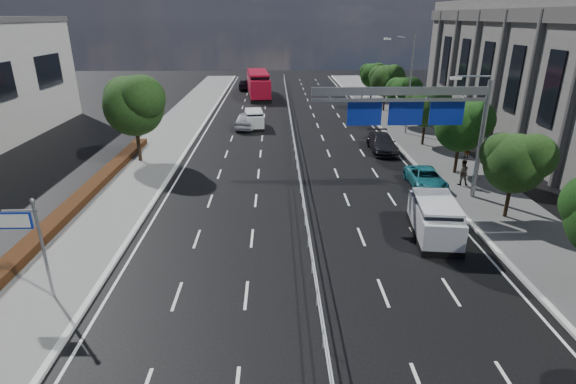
{
  "coord_description": "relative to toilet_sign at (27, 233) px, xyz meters",
  "views": [
    {
      "loc": [
        -1.54,
        -15.45,
        10.58
      ],
      "look_at": [
        -0.95,
        5.28,
        2.4
      ],
      "focal_mm": 28.0,
      "sensor_mm": 36.0,
      "label": 1
    }
  ],
  "objects": [
    {
      "name": "kerb_far",
      "position": [
        19.95,
        0.0,
        -2.87
      ],
      "size": [
        0.25,
        140.0,
        0.15
      ],
      "primitive_type": "cube",
      "color": "silver",
      "rests_on": "ground"
    },
    {
      "name": "far_tree_h",
      "position": [
        22.2,
        44.48,
        0.48
      ],
      "size": [
        3.41,
        3.18,
        4.91
      ],
      "color": "black",
      "rests_on": "ground"
    },
    {
      "name": "parked_car_teal",
      "position": [
        19.25,
        12.0,
        -2.33
      ],
      "size": [
        2.13,
        4.46,
        1.23
      ],
      "primitive_type": "imported",
      "rotation": [
        0.0,
        0.0,
        -0.02
      ],
      "color": "#1B717D",
      "rests_on": "ground"
    },
    {
      "name": "streetlight_far",
      "position": [
        21.46,
        26.0,
        2.27
      ],
      "size": [
        2.78,
        2.4,
        9.0
      ],
      "color": "gray",
      "rests_on": "ground"
    },
    {
      "name": "near_tree_back",
      "position": [
        -0.99,
        17.97,
        1.67
      ],
      "size": [
        4.84,
        4.51,
        6.69
      ],
      "color": "black",
      "rests_on": "ground"
    },
    {
      "name": "overhead_gantry",
      "position": [
        17.69,
        10.05,
        2.66
      ],
      "size": [
        10.24,
        0.38,
        7.45
      ],
      "color": "gray",
      "rests_on": "ground"
    },
    {
      "name": "parked_car_dark",
      "position": [
        18.25,
        20.46,
        -2.23
      ],
      "size": [
        2.09,
        4.94,
        1.42
      ],
      "primitive_type": "imported",
      "rotation": [
        0.0,
        0.0,
        -0.02
      ],
      "color": "black",
      "rests_on": "ground"
    },
    {
      "name": "far_tree_d",
      "position": [
        22.2,
        14.48,
        0.74
      ],
      "size": [
        3.85,
        3.59,
        5.34
      ],
      "color": "black",
      "rests_on": "ground"
    },
    {
      "name": "far_tree_f",
      "position": [
        22.2,
        29.48,
        0.55
      ],
      "size": [
        3.52,
        3.28,
        5.02
      ],
      "color": "black",
      "rests_on": "ground"
    },
    {
      "name": "near_car_silver",
      "position": [
        6.56,
        29.1,
        -2.12
      ],
      "size": [
        2.52,
        5.06,
        1.66
      ],
      "primitive_type": "imported",
      "rotation": [
        0.0,
        0.0,
        3.02
      ],
      "color": "silver",
      "rests_on": "ground"
    },
    {
      "name": "red_bus",
      "position": [
        7.06,
        47.98,
        -1.17
      ],
      "size": [
        3.79,
        11.59,
        3.4
      ],
      "rotation": [
        0.0,
        0.0,
        0.1
      ],
      "color": "black",
      "rests_on": "ground"
    },
    {
      "name": "hedge_near",
      "position": [
        -2.35,
        5.0,
        -2.58
      ],
      "size": [
        1.0,
        36.0,
        0.44
      ],
      "primitive_type": "cube",
      "color": "black",
      "rests_on": "sidewalk_near"
    },
    {
      "name": "white_minivan",
      "position": [
        7.26,
        29.27,
        -2.09
      ],
      "size": [
        2.16,
        4.17,
        1.74
      ],
      "rotation": [
        0.0,
        0.0,
        0.11
      ],
      "color": "black",
      "rests_on": "ground"
    },
    {
      "name": "far_tree_e",
      "position": [
        22.2,
        21.98,
        0.61
      ],
      "size": [
        3.63,
        3.38,
        5.13
      ],
      "color": "black",
      "rests_on": "ground"
    },
    {
      "name": "near_car_dark",
      "position": [
        4.97,
        54.35,
        -2.22
      ],
      "size": [
        1.92,
        4.5,
        1.44
      ],
      "primitive_type": "imported",
      "rotation": [
        0.0,
        0.0,
        3.05
      ],
      "color": "black",
      "rests_on": "ground"
    },
    {
      "name": "median_fence",
      "position": [
        10.95,
        22.5,
        -2.42
      ],
      "size": [
        0.05,
        85.0,
        1.02
      ],
      "color": "silver",
      "rests_on": "ground"
    },
    {
      "name": "pedestrian_b",
      "position": [
        21.63,
        12.04,
        -1.95
      ],
      "size": [
        0.9,
        0.74,
        1.71
      ],
      "primitive_type": "imported",
      "rotation": [
        0.0,
        0.0,
        3.02
      ],
      "color": "gray",
      "rests_on": "sidewalk_far"
    },
    {
      "name": "far_tree_g",
      "position": [
        22.2,
        36.98,
        0.81
      ],
      "size": [
        3.96,
        3.69,
        5.45
      ],
      "color": "black",
      "rests_on": "ground"
    },
    {
      "name": "far_tree_c",
      "position": [
        22.2,
        6.98,
        0.48
      ],
      "size": [
        3.52,
        3.28,
        4.94
      ],
      "color": "black",
      "rests_on": "ground"
    },
    {
      "name": "ground",
      "position": [
        10.95,
        0.0,
        -2.94
      ],
      "size": [
        160.0,
        160.0,
        0.0
      ],
      "primitive_type": "plane",
      "color": "black",
      "rests_on": "ground"
    },
    {
      "name": "silver_minivan",
      "position": [
        17.45,
        5.03,
        -1.98
      ],
      "size": [
        2.57,
        4.93,
        1.96
      ],
      "rotation": [
        0.0,
        0.0,
        -0.12
      ],
      "color": "black",
      "rests_on": "ground"
    },
    {
      "name": "kerb_near",
      "position": [
        1.95,
        0.0,
        -2.87
      ],
      "size": [
        0.25,
        140.0,
        0.15
      ],
      "primitive_type": "cube",
      "color": "silver",
      "rests_on": "ground"
    },
    {
      "name": "sidewalk_near",
      "position": [
        -0.55,
        0.0,
        -2.87
      ],
      "size": [
        5.0,
        140.0,
        0.14
      ],
      "primitive_type": "cube",
      "color": "slate",
      "rests_on": "ground"
    },
    {
      "name": "pedestrian_a",
      "position": [
        24.34,
        17.95,
        -2.0
      ],
      "size": [
        0.7,
        0.62,
        1.62
      ],
      "primitive_type": "imported",
      "rotation": [
        0.0,
        0.0,
        3.63
      ],
      "color": "gray",
      "rests_on": "sidewalk_far"
    },
    {
      "name": "toilet_sign",
      "position": [
        0.0,
        0.0,
        0.0
      ],
      "size": [
        1.62,
        0.18,
        4.34
      ],
      "color": "gray",
      "rests_on": "ground"
    }
  ]
}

